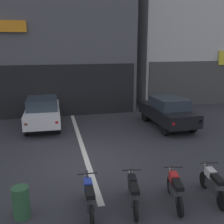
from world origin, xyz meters
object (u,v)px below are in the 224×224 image
(motorcycle_blue_row_leftmost, at_px, (89,196))
(trash_bin, at_px, (21,202))
(motorcycle_black_row_left_mid, at_px, (133,192))
(motorcycle_white_row_right_mid, at_px, (213,183))
(car_black_parked_kerbside, at_px, (168,111))
(car_white_crossing_near, at_px, (43,111))
(car_blue_down_street, at_px, (84,89))
(motorcycle_red_row_centre, at_px, (175,188))

(motorcycle_blue_row_leftmost, relative_size, trash_bin, 1.97)
(motorcycle_black_row_left_mid, distance_m, motorcycle_white_row_right_mid, 2.42)
(motorcycle_black_row_left_mid, bearing_deg, car_black_parked_kerbside, 58.90)
(car_black_parked_kerbside, bearing_deg, motorcycle_blue_row_leftmost, -128.31)
(car_white_crossing_near, height_order, motorcycle_black_row_left_mid, car_white_crossing_near)
(car_blue_down_street, relative_size, motorcycle_black_row_left_mid, 2.48)
(car_white_crossing_near, bearing_deg, car_blue_down_street, 65.81)
(motorcycle_white_row_right_mid, bearing_deg, motorcycle_blue_row_leftmost, 177.88)
(trash_bin, bearing_deg, motorcycle_white_row_right_mid, -3.13)
(motorcycle_black_row_left_mid, xyz_separation_m, trash_bin, (-2.96, 0.22, -0.03))
(motorcycle_white_row_right_mid, relative_size, trash_bin, 1.96)
(motorcycle_blue_row_leftmost, bearing_deg, motorcycle_white_row_right_mid, -2.12)
(motorcycle_red_row_centre, bearing_deg, motorcycle_black_row_left_mid, 175.60)
(car_black_parked_kerbside, bearing_deg, car_blue_down_street, 113.07)
(car_blue_down_street, xyz_separation_m, motorcycle_black_row_left_mid, (-0.53, -15.00, -0.43))
(motorcycle_black_row_left_mid, height_order, motorcycle_white_row_right_mid, same)
(car_white_crossing_near, relative_size, trash_bin, 4.85)
(car_blue_down_street, xyz_separation_m, trash_bin, (-3.49, -14.78, -0.46))
(motorcycle_red_row_centre, bearing_deg, motorcycle_white_row_right_mid, 0.73)
(motorcycle_white_row_right_mid, distance_m, trash_bin, 5.39)
(motorcycle_red_row_centre, bearing_deg, car_white_crossing_near, 114.54)
(car_blue_down_street, bearing_deg, motorcycle_blue_row_leftmost, -96.63)
(motorcycle_white_row_right_mid, bearing_deg, car_blue_down_street, 97.14)
(car_blue_down_street, distance_m, motorcycle_blue_row_leftmost, 15.05)
(car_white_crossing_near, height_order, car_black_parked_kerbside, same)
(car_blue_down_street, distance_m, motorcycle_white_row_right_mid, 15.20)
(car_black_parked_kerbside, relative_size, motorcycle_blue_row_leftmost, 2.49)
(car_black_parked_kerbside, xyz_separation_m, motorcycle_white_row_right_mid, (-1.64, -6.79, -0.43))
(motorcycle_blue_row_leftmost, distance_m, motorcycle_black_row_left_mid, 1.21)
(car_black_parked_kerbside, bearing_deg, trash_bin, -137.17)
(motorcycle_blue_row_leftmost, height_order, motorcycle_black_row_left_mid, same)
(motorcycle_black_row_left_mid, xyz_separation_m, motorcycle_red_row_centre, (1.21, -0.09, 0.00))
(car_white_crossing_near, xyz_separation_m, motorcycle_blue_row_leftmost, (1.34, -8.09, -0.43))
(car_black_parked_kerbside, height_order, motorcycle_white_row_right_mid, car_black_parked_kerbside)
(motorcycle_blue_row_leftmost, bearing_deg, motorcycle_black_row_left_mid, -2.69)
(car_white_crossing_near, distance_m, trash_bin, 7.95)
(car_blue_down_street, xyz_separation_m, motorcycle_red_row_centre, (0.68, -15.09, -0.43))
(motorcycle_blue_row_leftmost, height_order, motorcycle_red_row_centre, same)
(car_blue_down_street, xyz_separation_m, motorcycle_blue_row_leftmost, (-1.74, -14.94, -0.43))
(car_black_parked_kerbside, distance_m, car_blue_down_street, 9.00)
(car_white_crossing_near, bearing_deg, trash_bin, -92.96)
(motorcycle_blue_row_leftmost, height_order, motorcycle_white_row_right_mid, same)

